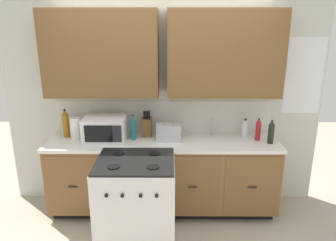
% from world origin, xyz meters
% --- Properties ---
extents(ground_plane, '(8.00, 8.00, 0.00)m').
position_xyz_m(ground_plane, '(0.00, 0.00, 0.00)').
color(ground_plane, '#B2A893').
extents(wall_unit, '(3.83, 0.40, 2.59)m').
position_xyz_m(wall_unit, '(0.00, 0.50, 1.66)').
color(wall_unit, silver).
rests_on(wall_unit, ground_plane).
extents(counter_run, '(2.66, 0.64, 0.91)m').
position_xyz_m(counter_run, '(0.00, 0.30, 0.47)').
color(counter_run, black).
rests_on(counter_run, ground_plane).
extents(stove_range, '(0.76, 0.68, 0.95)m').
position_xyz_m(stove_range, '(-0.25, -0.33, 0.47)').
color(stove_range, white).
rests_on(stove_range, ground_plane).
extents(microwave, '(0.48, 0.37, 0.28)m').
position_xyz_m(microwave, '(-0.66, 0.31, 1.05)').
color(microwave, white).
rests_on(microwave, counter_run).
extents(toaster, '(0.28, 0.18, 0.19)m').
position_xyz_m(toaster, '(0.07, 0.32, 1.00)').
color(toaster, '#B7B7BC').
rests_on(toaster, counter_run).
extents(knife_block, '(0.11, 0.14, 0.31)m').
position_xyz_m(knife_block, '(-0.19, 0.46, 1.02)').
color(knife_block, brown).
rests_on(knife_block, counter_run).
extents(sink_faucet, '(0.02, 0.02, 0.20)m').
position_xyz_m(sink_faucet, '(0.59, 0.51, 1.01)').
color(sink_faucet, '#B2B5BA').
rests_on(sink_faucet, counter_run).
extents(paper_towel_roll, '(0.12, 0.12, 0.26)m').
position_xyz_m(paper_towel_roll, '(-1.02, 0.35, 1.04)').
color(paper_towel_roll, white).
rests_on(paper_towel_roll, counter_run).
extents(bottle_dark, '(0.07, 0.07, 0.27)m').
position_xyz_m(bottle_dark, '(1.21, 0.22, 1.04)').
color(bottle_dark, black).
rests_on(bottle_dark, counter_run).
extents(bottle_amber, '(0.08, 0.08, 0.34)m').
position_xyz_m(bottle_amber, '(-1.15, 0.43, 1.07)').
color(bottle_amber, '#9E6619').
rests_on(bottle_amber, counter_run).
extents(bottle_teal, '(0.06, 0.06, 0.30)m').
position_xyz_m(bottle_teal, '(-0.35, 0.34, 1.05)').
color(bottle_teal, '#1E707A').
rests_on(bottle_teal, counter_run).
extents(bottle_red, '(0.06, 0.06, 0.26)m').
position_xyz_m(bottle_red, '(1.10, 0.32, 1.04)').
color(bottle_red, maroon).
rests_on(bottle_red, counter_run).
extents(bottle_clear, '(0.08, 0.08, 0.22)m').
position_xyz_m(bottle_clear, '(0.97, 0.42, 1.02)').
color(bottle_clear, silver).
rests_on(bottle_clear, counter_run).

